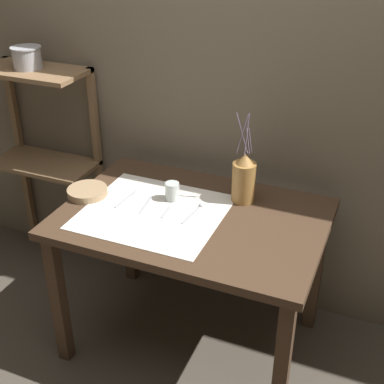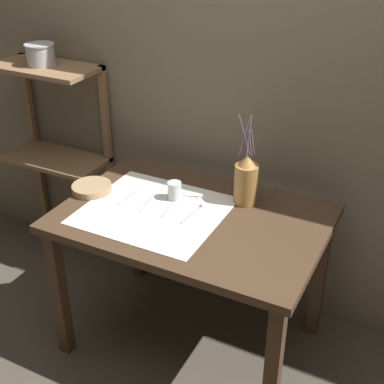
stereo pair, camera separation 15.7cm
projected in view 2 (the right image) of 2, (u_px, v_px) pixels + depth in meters
The scene contains 13 objects.
ground_plane at pixel (192, 339), 2.83m from camera, with size 12.00×12.00×0.00m, color #473F35.
stone_wall_back at pixel (240, 92), 2.65m from camera, with size 7.00×0.06×2.40m.
wooden_table at pixel (192, 233), 2.50m from camera, with size 1.21×0.82×0.77m.
wooden_shelf_unit at pixel (56, 128), 3.10m from camera, with size 0.60×0.31×1.25m.
linen_cloth at pixel (154, 210), 2.48m from camera, with size 0.63×0.57×0.00m.
pitcher_with_flowers at pixel (246, 181), 2.50m from camera, with size 0.11×0.11×0.45m.
wooden_bowl at pixel (92, 188), 2.64m from camera, with size 0.20×0.20×0.04m.
glass_tumbler_near at pixel (174, 191), 2.55m from camera, with size 0.07×0.07×0.09m.
fork_outer at pixel (129, 196), 2.59m from camera, with size 0.03×0.18×0.00m.
fork_inner at pixel (147, 203), 2.54m from camera, with size 0.03×0.18×0.00m.
spoon_outer at pixel (174, 202), 2.54m from camera, with size 0.03×0.19×0.02m.
spoon_inner at pixel (198, 209), 2.48m from camera, with size 0.04×0.19×0.02m.
metal_pot_large at pixel (40, 54), 2.86m from camera, with size 0.16×0.16×0.11m.
Camera 2 is at (0.95, -1.86, 2.06)m, focal length 50.00 mm.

